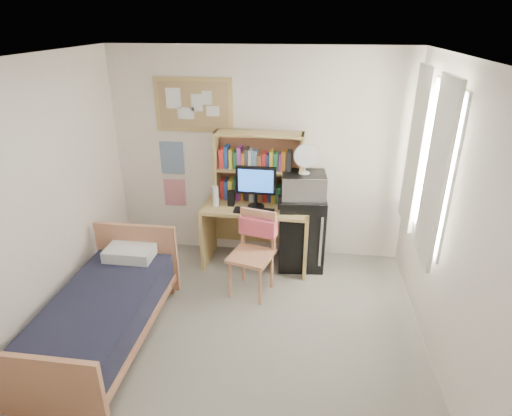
# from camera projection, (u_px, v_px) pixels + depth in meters

# --- Properties ---
(floor) EXTENTS (3.60, 4.20, 0.02)m
(floor) POSITION_uv_depth(u_px,v_px,m) (233.00, 364.00, 3.89)
(floor) COLOR gray
(floor) RESTS_ON ground
(ceiling) EXTENTS (3.60, 4.20, 0.02)m
(ceiling) POSITION_uv_depth(u_px,v_px,m) (224.00, 63.00, 2.82)
(ceiling) COLOR white
(ceiling) RESTS_ON wall_back
(wall_back) EXTENTS (3.60, 0.04, 2.60)m
(wall_back) POSITION_uv_depth(u_px,v_px,m) (259.00, 157.00, 5.26)
(wall_back) COLOR white
(wall_back) RESTS_ON floor
(wall_left) EXTENTS (0.04, 4.20, 2.60)m
(wall_left) POSITION_uv_depth(u_px,v_px,m) (16.00, 225.00, 3.55)
(wall_left) COLOR white
(wall_left) RESTS_ON floor
(wall_right) EXTENTS (0.04, 4.20, 2.60)m
(wall_right) POSITION_uv_depth(u_px,v_px,m) (469.00, 250.00, 3.16)
(wall_right) COLOR white
(wall_right) RESTS_ON floor
(window_unit) EXTENTS (0.10, 1.40, 1.70)m
(window_unit) POSITION_uv_depth(u_px,v_px,m) (428.00, 161.00, 4.13)
(window_unit) COLOR white
(window_unit) RESTS_ON wall_right
(curtain_left) EXTENTS (0.04, 0.55, 1.70)m
(curtain_left) POSITION_uv_depth(u_px,v_px,m) (436.00, 175.00, 3.78)
(curtain_left) COLOR white
(curtain_left) RESTS_ON wall_right
(curtain_right) EXTENTS (0.04, 0.55, 1.70)m
(curtain_right) POSITION_uv_depth(u_px,v_px,m) (416.00, 149.00, 4.50)
(curtain_right) COLOR white
(curtain_right) RESTS_ON wall_right
(bulletin_board) EXTENTS (0.94, 0.03, 0.64)m
(bulletin_board) POSITION_uv_depth(u_px,v_px,m) (194.00, 105.00, 5.07)
(bulletin_board) COLOR tan
(bulletin_board) RESTS_ON wall_back
(poster_wave) EXTENTS (0.30, 0.01, 0.42)m
(poster_wave) POSITION_uv_depth(u_px,v_px,m) (172.00, 158.00, 5.39)
(poster_wave) COLOR #22518A
(poster_wave) RESTS_ON wall_back
(poster_japan) EXTENTS (0.28, 0.01, 0.36)m
(poster_japan) POSITION_uv_depth(u_px,v_px,m) (175.00, 192.00, 5.58)
(poster_japan) COLOR red
(poster_japan) RESTS_ON wall_back
(desk) EXTENTS (1.31, 0.70, 0.80)m
(desk) POSITION_uv_depth(u_px,v_px,m) (257.00, 234.00, 5.32)
(desk) COLOR tan
(desk) RESTS_ON floor
(desk_chair) EXTENTS (0.59, 0.59, 0.96)m
(desk_chair) POSITION_uv_depth(u_px,v_px,m) (251.00, 255.00, 4.70)
(desk_chair) COLOR tan
(desk_chair) RESTS_ON floor
(mini_fridge) EXTENTS (0.58, 0.58, 0.92)m
(mini_fridge) POSITION_uv_depth(u_px,v_px,m) (301.00, 231.00, 5.28)
(mini_fridge) COLOR black
(mini_fridge) RESTS_ON floor
(bed) EXTENTS (0.92, 1.79, 0.49)m
(bed) POSITION_uv_depth(u_px,v_px,m) (103.00, 319.00, 4.07)
(bed) COLOR black
(bed) RESTS_ON floor
(hutch) EXTENTS (1.05, 0.31, 0.85)m
(hutch) POSITION_uv_depth(u_px,v_px,m) (259.00, 167.00, 5.11)
(hutch) COLOR tan
(hutch) RESTS_ON desk
(monitor) EXTENTS (0.47, 0.06, 0.50)m
(monitor) POSITION_uv_depth(u_px,v_px,m) (256.00, 187.00, 5.00)
(monitor) COLOR black
(monitor) RESTS_ON desk
(keyboard) EXTENTS (0.48, 0.17, 0.02)m
(keyboard) POSITION_uv_depth(u_px,v_px,m) (254.00, 211.00, 4.97)
(keyboard) COLOR black
(keyboard) RESTS_ON desk
(speaker_left) EXTENTS (0.08, 0.08, 0.19)m
(speaker_left) POSITION_uv_depth(u_px,v_px,m) (231.00, 198.00, 5.11)
(speaker_left) COLOR black
(speaker_left) RESTS_ON desk
(speaker_right) EXTENTS (0.07, 0.07, 0.17)m
(speaker_right) POSITION_uv_depth(u_px,v_px,m) (281.00, 202.00, 5.02)
(speaker_right) COLOR black
(speaker_right) RESTS_ON desk
(water_bottle) EXTENTS (0.07, 0.07, 0.25)m
(water_bottle) POSITION_uv_depth(u_px,v_px,m) (216.00, 196.00, 5.08)
(water_bottle) COLOR white
(water_bottle) RESTS_ON desk
(hoodie) EXTENTS (0.44, 0.24, 0.20)m
(hoodie) POSITION_uv_depth(u_px,v_px,m) (258.00, 226.00, 4.76)
(hoodie) COLOR #EE5A6B
(hoodie) RESTS_ON desk_chair
(microwave) EXTENTS (0.53, 0.42, 0.29)m
(microwave) POSITION_uv_depth(u_px,v_px,m) (303.00, 185.00, 5.01)
(microwave) COLOR #B9B9BE
(microwave) RESTS_ON mini_fridge
(desk_fan) EXTENTS (0.28, 0.28, 0.32)m
(desk_fan) POSITION_uv_depth(u_px,v_px,m) (305.00, 160.00, 4.88)
(desk_fan) COLOR white
(desk_fan) RESTS_ON microwave
(pillow) EXTENTS (0.52, 0.37, 0.12)m
(pillow) POSITION_uv_depth(u_px,v_px,m) (131.00, 252.00, 4.62)
(pillow) COLOR white
(pillow) RESTS_ON bed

